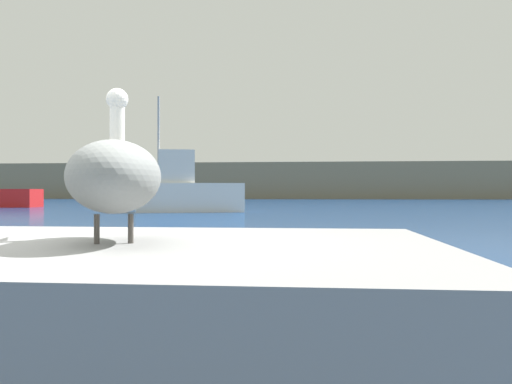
% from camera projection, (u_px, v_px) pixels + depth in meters
% --- Properties ---
extents(hillside_backdrop, '(140.00, 13.42, 5.25)m').
position_uv_depth(hillside_backdrop, '(292.00, 181.00, 77.60)').
color(hillside_backdrop, '#7F755B').
rests_on(hillside_backdrop, ground).
extents(pier_dock, '(3.57, 2.38, 0.74)m').
position_uv_depth(pier_dock, '(114.00, 311.00, 2.75)').
color(pier_dock, gray).
rests_on(pier_dock, ground).
extents(pelican, '(0.78, 1.24, 0.91)m').
position_uv_depth(pelican, '(114.00, 175.00, 2.76)').
color(pelican, gray).
rests_on(pelican, pier_dock).
extents(fishing_boat_white, '(5.54, 2.91, 5.80)m').
position_uv_depth(fishing_boat_white, '(188.00, 191.00, 25.45)').
color(fishing_boat_white, white).
rests_on(fishing_boat_white, ground).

